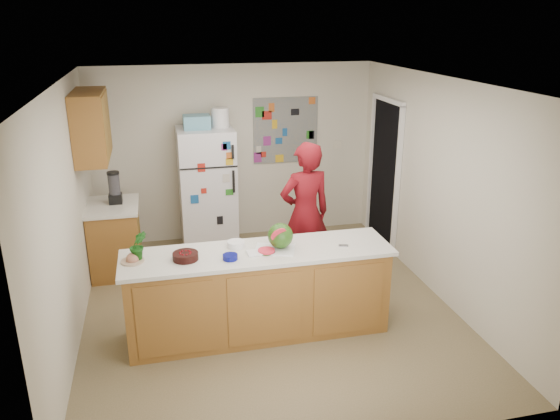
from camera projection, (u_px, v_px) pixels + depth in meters
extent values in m
cube|color=brown|center=(268.00, 307.00, 6.19)|extent=(4.00, 4.50, 0.02)
cube|color=beige|center=(235.00, 153.00, 7.84)|extent=(4.00, 0.02, 2.50)
cube|color=beige|center=(66.00, 217.00, 5.34)|extent=(0.02, 4.50, 2.50)
cube|color=beige|center=(440.00, 189.00, 6.20)|extent=(0.02, 4.50, 2.50)
cube|color=white|center=(266.00, 81.00, 5.35)|extent=(4.00, 4.50, 0.02)
cube|color=black|center=(385.00, 175.00, 7.60)|extent=(0.03, 0.85, 2.04)
cube|color=brown|center=(259.00, 294.00, 5.54)|extent=(2.60, 0.62, 0.88)
cube|color=silver|center=(258.00, 253.00, 5.38)|extent=(2.68, 0.70, 0.04)
cube|color=brown|center=(116.00, 240.00, 6.92)|extent=(0.60, 0.80, 0.86)
cube|color=silver|center=(112.00, 206.00, 6.77)|extent=(0.64, 0.84, 0.04)
cube|color=brown|center=(91.00, 126.00, 6.35)|extent=(0.35, 1.00, 0.80)
cube|color=silver|center=(207.00, 189.00, 7.53)|extent=(0.75, 0.70, 1.70)
cube|color=#5999B2|center=(197.00, 122.00, 7.20)|extent=(0.35, 0.28, 0.18)
cube|color=slate|center=(286.00, 130.00, 7.88)|extent=(0.95, 0.01, 0.95)
imported|color=maroon|center=(305.00, 214.00, 6.49)|extent=(0.70, 0.52, 1.76)
cylinder|color=black|center=(115.00, 189.00, 6.76)|extent=(0.14, 0.14, 0.38)
cube|color=white|center=(275.00, 249.00, 5.40)|extent=(0.46, 0.40, 0.01)
sphere|color=#1A4F0E|center=(280.00, 236.00, 5.39)|extent=(0.25, 0.25, 0.25)
cylinder|color=#EA3834|center=(266.00, 251.00, 5.33)|extent=(0.16, 0.16, 0.02)
cylinder|color=black|center=(186.00, 256.00, 5.18)|extent=(0.30, 0.30, 0.07)
cylinder|color=silver|center=(236.00, 244.00, 5.46)|extent=(0.21, 0.21, 0.06)
cylinder|color=#080B60|center=(230.00, 257.00, 5.18)|extent=(0.18, 0.18, 0.05)
cylinder|color=#C4B893|center=(133.00, 261.00, 5.14)|extent=(0.24, 0.24, 0.02)
cube|color=white|center=(255.00, 253.00, 5.31)|extent=(0.16, 0.15, 0.02)
cube|color=gray|center=(343.00, 246.00, 5.49)|extent=(0.10, 0.06, 0.01)
imported|color=#1D4213|center=(138.00, 246.00, 5.13)|extent=(0.18, 0.15, 0.30)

